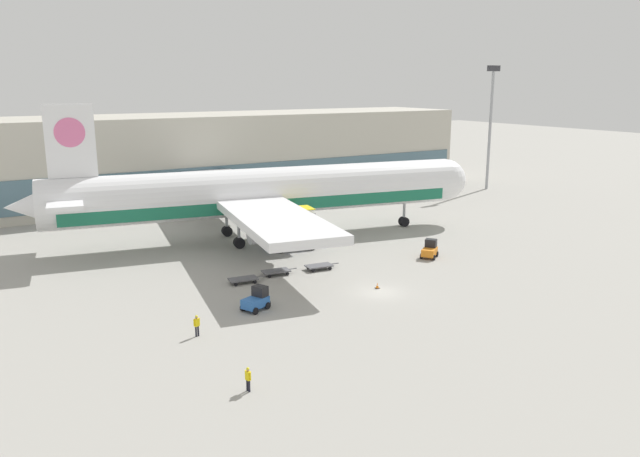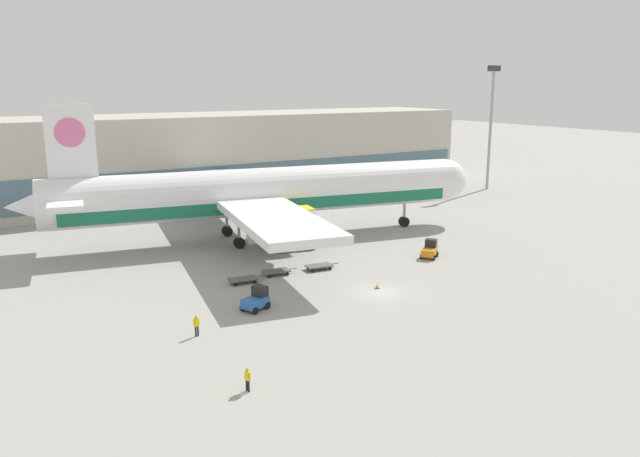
# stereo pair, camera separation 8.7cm
# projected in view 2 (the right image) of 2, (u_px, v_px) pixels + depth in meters

# --- Properties ---
(ground_plane) EXTENTS (400.00, 400.00, 0.00)m
(ground_plane) POSITION_uv_depth(u_px,v_px,m) (380.00, 292.00, 58.62)
(ground_plane) COLOR #9E9B93
(terminal_building) EXTENTS (90.00, 18.20, 14.00)m
(terminal_building) POSITION_uv_depth(u_px,v_px,m) (222.00, 154.00, 108.75)
(terminal_building) COLOR #BCB7A8
(terminal_building) RESTS_ON ground_plane
(light_mast) EXTENTS (2.80, 0.50, 22.19)m
(light_mast) POSITION_uv_depth(u_px,v_px,m) (491.00, 118.00, 112.67)
(light_mast) COLOR #9EA0A5
(light_mast) RESTS_ON ground_plane
(airplane_main) EXTENTS (57.67, 48.66, 17.00)m
(airplane_main) POSITION_uv_depth(u_px,v_px,m) (258.00, 194.00, 77.04)
(airplane_main) COLOR white
(airplane_main) RESTS_ON ground_plane
(scissor_lift_loader) EXTENTS (5.64, 4.14, 4.87)m
(scissor_lift_loader) POSITION_uv_depth(u_px,v_px,m) (292.00, 233.00, 73.67)
(scissor_lift_loader) COLOR #284C99
(scissor_lift_loader) RESTS_ON ground_plane
(baggage_tug_foreground) EXTENTS (2.79, 2.37, 2.00)m
(baggage_tug_foreground) POSITION_uv_depth(u_px,v_px,m) (256.00, 300.00, 54.05)
(baggage_tug_foreground) COLOR #2D66B7
(baggage_tug_foreground) RESTS_ON ground_plane
(baggage_tug_mid) EXTENTS (2.80, 2.63, 2.00)m
(baggage_tug_mid) POSITION_uv_depth(u_px,v_px,m) (430.00, 250.00, 70.14)
(baggage_tug_mid) COLOR orange
(baggage_tug_mid) RESTS_ON ground_plane
(baggage_dolly_lead) EXTENTS (3.76, 1.79, 0.48)m
(baggage_dolly_lead) POSITION_uv_depth(u_px,v_px,m) (243.00, 279.00, 61.29)
(baggage_dolly_lead) COLOR #56565B
(baggage_dolly_lead) RESTS_ON ground_plane
(baggage_dolly_second) EXTENTS (3.76, 1.79, 0.48)m
(baggage_dolly_second) POSITION_uv_depth(u_px,v_px,m) (276.00, 271.00, 63.85)
(baggage_dolly_second) COLOR #56565B
(baggage_dolly_second) RESTS_ON ground_plane
(baggage_dolly_third) EXTENTS (3.76, 1.79, 0.48)m
(baggage_dolly_third) POSITION_uv_depth(u_px,v_px,m) (319.00, 266.00, 65.69)
(baggage_dolly_third) COLOR #56565B
(baggage_dolly_third) RESTS_ON ground_plane
(ground_crew_near) EXTENTS (0.56, 0.30, 1.74)m
(ground_crew_near) POSITION_uv_depth(u_px,v_px,m) (196.00, 324.00, 48.27)
(ground_crew_near) COLOR black
(ground_crew_near) RESTS_ON ground_plane
(ground_crew_far) EXTENTS (0.30, 0.56, 1.65)m
(ground_crew_far) POSITION_uv_depth(u_px,v_px,m) (247.00, 377.00, 39.63)
(ground_crew_far) COLOR black
(ground_crew_far) RESTS_ON ground_plane
(traffic_cone_near) EXTENTS (0.40, 0.40, 0.56)m
(traffic_cone_near) POSITION_uv_depth(u_px,v_px,m) (377.00, 286.00, 59.69)
(traffic_cone_near) COLOR black
(traffic_cone_near) RESTS_ON ground_plane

